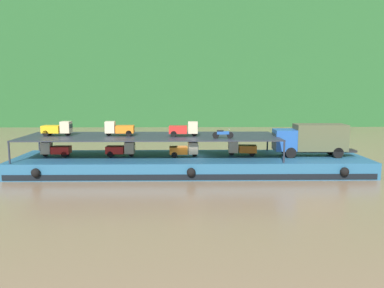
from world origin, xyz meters
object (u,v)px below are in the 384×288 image
Objects in this scene: mini_truck_lower_aft at (121,149)px; mini_truck_upper_stern at (58,129)px; motorcycle_upper_port at (223,134)px; mini_truck_lower_mid at (184,150)px; mini_truck_upper_fore at (184,129)px; covered_lorry at (312,139)px; mini_truck_lower_stern at (55,149)px; cargo_barge at (190,164)px; mini_truck_lower_fore at (242,148)px; mini_truck_upper_mid at (119,129)px.

mini_truck_lower_aft is 6.35m from mini_truck_upper_stern.
motorcycle_upper_port is (9.59, -2.33, 1.74)m from mini_truck_lower_aft.
mini_truck_upper_fore is (-0.02, -0.13, 2.00)m from mini_truck_lower_mid.
covered_lorry is at bearing 1.03° from mini_truck_upper_fore.
mini_truck_lower_stern is at bearing 179.89° from mini_truck_lower_aft.
cargo_barge is 5.27m from mini_truck_lower_fore.
mini_truck_upper_mid is (-6.23, 0.31, 2.00)m from mini_truck_lower_mid.
covered_lorry is at bearing -0.91° from mini_truck_lower_aft.
cargo_barge is at bearing -173.15° from mini_truck_lower_fore.
mini_truck_upper_fore is at bearing -97.51° from mini_truck_lower_mid.
covered_lorry is 12.30m from mini_truck_lower_mid.
covered_lorry is 2.83× the size of mini_truck_lower_mid.
mini_truck_upper_stern is at bearing 171.29° from motorcycle_upper_port.
mini_truck_upper_stern reaches higher than mini_truck_lower_aft.
motorcycle_upper_port is at bearing -27.48° from mini_truck_upper_fore.
mini_truck_upper_fore is at bearing -4.80° from mini_truck_lower_aft.
mini_truck_upper_mid is (-6.82, 0.14, 3.44)m from cargo_barge.
mini_truck_lower_fore is at bearing 9.17° from mini_truck_upper_fore.
mini_truck_lower_stern is at bearing 179.29° from mini_truck_upper_mid.
cargo_barge is 13.09m from mini_truck_lower_stern.
mini_truck_lower_aft is 1.00× the size of mini_truck_upper_mid.
mini_truck_lower_aft is at bearing 179.09° from covered_lorry.
covered_lorry is 2.83× the size of mini_truck_lower_fore.
mini_truck_upper_mid is 1.01× the size of mini_truck_upper_fore.
cargo_barge is 4.80m from motorcycle_upper_port.
mini_truck_lower_stern is 0.99× the size of mini_truck_lower_fore.
mini_truck_lower_stern and mini_truck_lower_aft have the same top height.
mini_truck_lower_mid is at bearing 82.49° from mini_truck_upper_fore.
cargo_barge is 11.93× the size of mini_truck_lower_mid.
mini_truck_upper_stern is (-12.13, 0.44, 2.00)m from mini_truck_lower_mid.
mini_truck_upper_mid and mini_truck_upper_fore have the same top height.
mini_truck_upper_fore is (12.11, -0.57, 0.00)m from mini_truck_upper_stern.
mini_truck_upper_stern is (-24.38, 0.35, 1.00)m from covered_lorry.
mini_truck_upper_fore is at bearing -4.11° from mini_truck_upper_mid.
mini_truck_upper_stern is at bearing 179.18° from covered_lorry.
mini_truck_lower_aft is (6.31, -0.01, 0.00)m from mini_truck_lower_stern.
mini_truck_lower_stern is at bearing 177.59° from mini_truck_upper_fore.
mini_truck_upper_fore reaches higher than covered_lorry.
mini_truck_upper_fore is (-12.27, -0.22, 1.00)m from covered_lorry.
mini_truck_lower_stern is 12.57m from mini_truck_upper_fore.
covered_lorry is (11.66, -0.09, 2.45)m from cargo_barge.
mini_truck_upper_stern reaches higher than cargo_barge.
mini_truck_lower_fore is at bearing 7.85° from mini_truck_lower_mid.
mini_truck_lower_aft is 0.99× the size of mini_truck_lower_fore.
mini_truck_lower_aft is 1.45× the size of motorcycle_upper_port.
mini_truck_lower_fore is at bearing 1.10° from mini_truck_upper_stern.
mini_truck_lower_aft is (-6.69, 0.20, 1.44)m from cargo_barge.
mini_truck_upper_stern is 1.01× the size of mini_truck_upper_mid.
mini_truck_lower_stern is at bearing 179.05° from cargo_barge.
mini_truck_lower_fore is 17.87m from mini_truck_upper_stern.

